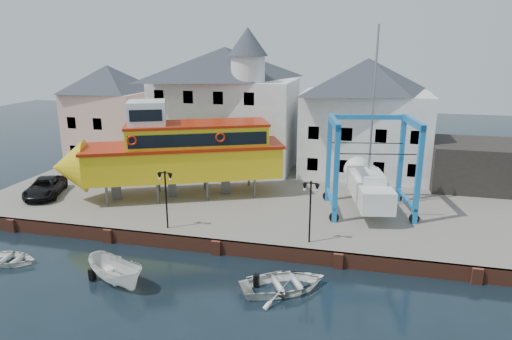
# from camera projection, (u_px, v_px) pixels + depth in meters

# --- Properties ---
(ground) EXTENTS (140.00, 140.00, 0.00)m
(ground) POSITION_uv_depth(u_px,v_px,m) (217.00, 254.00, 30.41)
(ground) COLOR #16252D
(ground) RESTS_ON ground
(hardstanding) EXTENTS (44.00, 22.00, 1.00)m
(hardstanding) POSITION_uv_depth(u_px,v_px,m) (256.00, 195.00, 40.56)
(hardstanding) COLOR slate
(hardstanding) RESTS_ON ground
(quay_wall) EXTENTS (44.00, 0.47, 1.00)m
(quay_wall) POSITION_uv_depth(u_px,v_px,m) (217.00, 247.00, 30.37)
(quay_wall) COLOR brown
(quay_wall) RESTS_ON ground
(building_pink) EXTENTS (8.00, 7.00, 10.30)m
(building_pink) POSITION_uv_depth(u_px,v_px,m) (111.00, 113.00, 49.68)
(building_pink) COLOR #DBAB94
(building_pink) RESTS_ON hardstanding
(building_white_main) EXTENTS (14.00, 8.30, 14.00)m
(building_white_main) POSITION_uv_depth(u_px,v_px,m) (227.00, 106.00, 46.74)
(building_white_main) COLOR silver
(building_white_main) RESTS_ON hardstanding
(building_white_right) EXTENTS (12.00, 8.00, 11.20)m
(building_white_right) POSITION_uv_depth(u_px,v_px,m) (365.00, 117.00, 44.34)
(building_white_right) COLOR silver
(building_white_right) RESTS_ON hardstanding
(shed_dark) EXTENTS (8.00, 7.00, 4.00)m
(shed_dark) POSITION_uv_depth(u_px,v_px,m) (476.00, 164.00, 41.17)
(shed_dark) COLOR black
(shed_dark) RESTS_ON hardstanding
(lamp_post_left) EXTENTS (1.12, 0.32, 4.20)m
(lamp_post_left) POSITION_uv_depth(u_px,v_px,m) (165.00, 185.00, 31.31)
(lamp_post_left) COLOR black
(lamp_post_left) RESTS_ON hardstanding
(lamp_post_right) EXTENTS (1.12, 0.32, 4.20)m
(lamp_post_right) POSITION_uv_depth(u_px,v_px,m) (311.00, 196.00, 29.03)
(lamp_post_right) COLOR black
(lamp_post_right) RESTS_ON hardstanding
(tour_boat) EXTENTS (18.84, 11.53, 8.11)m
(tour_boat) POSITION_uv_depth(u_px,v_px,m) (171.00, 152.00, 37.85)
(tour_boat) COLOR #59595E
(tour_boat) RESTS_ON hardstanding
(travel_lift) EXTENTS (7.33, 9.47, 13.89)m
(travel_lift) POSITION_uv_depth(u_px,v_px,m) (367.00, 179.00, 35.59)
(travel_lift) COLOR #1770B0
(travel_lift) RESTS_ON hardstanding
(van) EXTENTS (4.31, 5.97, 1.51)m
(van) POSITION_uv_depth(u_px,v_px,m) (45.00, 187.00, 38.77)
(van) COLOR black
(van) RESTS_ON hardstanding
(motorboat_a) EXTENTS (4.81, 3.48, 1.75)m
(motorboat_a) POSITION_uv_depth(u_px,v_px,m) (117.00, 284.00, 26.71)
(motorboat_a) COLOR white
(motorboat_a) RESTS_ON ground
(motorboat_b) EXTENTS (6.15, 5.62, 1.04)m
(motorboat_b) POSITION_uv_depth(u_px,v_px,m) (284.00, 290.00, 26.04)
(motorboat_b) COLOR white
(motorboat_b) RESTS_ON ground
(motorboat_d) EXTENTS (4.05, 3.05, 0.79)m
(motorboat_d) POSITION_uv_depth(u_px,v_px,m) (8.00, 263.00, 29.21)
(motorboat_d) COLOR white
(motorboat_d) RESTS_ON ground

